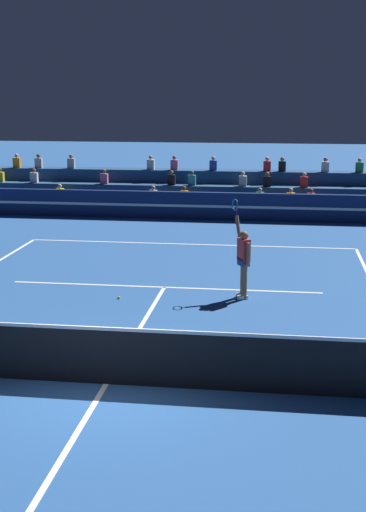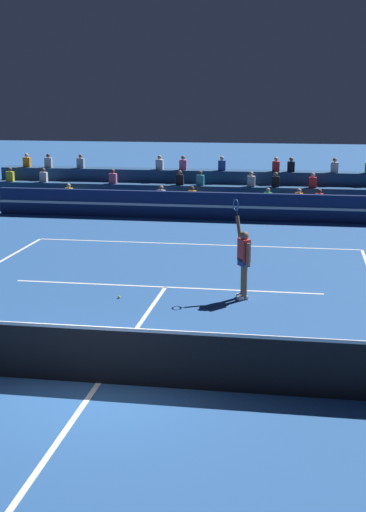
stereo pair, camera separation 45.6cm
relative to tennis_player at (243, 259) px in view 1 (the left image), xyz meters
The scene contains 7 objects.
ground_plane 6.20m from the tennis_player, 110.13° to the right, with size 120.00×120.00×0.00m, color #285699.
court_lines 6.20m from the tennis_player, 110.13° to the right, with size 11.10×23.90×0.01m.
tennis_net 6.13m from the tennis_player, 110.13° to the right, with size 12.00×0.10×1.10m.
sponsor_banner_wall 11.24m from the tennis_player, 100.81° to the left, with size 18.00×0.26×1.10m.
bleacher_stand 13.73m from the tennis_player, 98.85° to the left, with size 20.23×2.85×2.28m.
tennis_player is the anchor object (origin of this frame).
tennis_ball 3.25m from the tennis_player, behind, with size 0.07×0.07×0.07m, color #C6DB33.
Camera 1 is at (2.94, -11.49, 5.07)m, focal length 50.00 mm.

